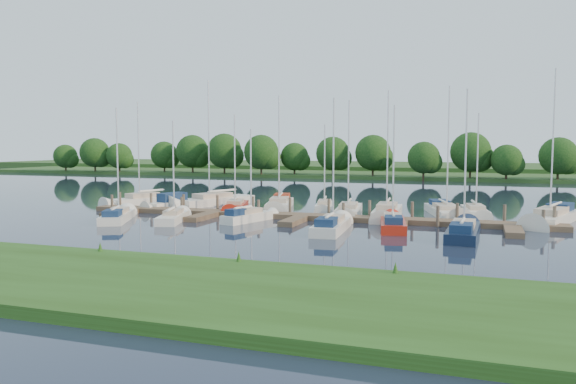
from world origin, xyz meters
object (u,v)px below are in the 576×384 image
(motorboat, at_px, (171,205))
(sailboat_n_5, at_px, (325,207))
(sailboat_n_0, at_px, (142,202))
(dock, at_px, (302,217))
(sailboat_s_2, at_px, (248,218))

(motorboat, relative_size, sailboat_n_5, 0.70)
(motorboat, distance_m, sailboat_n_5, 14.80)
(sailboat_n_5, bearing_deg, sailboat_n_0, -7.11)
(sailboat_n_0, height_order, sailboat_n_5, sailboat_n_0)
(dock, xyz_separation_m, sailboat_n_5, (-0.02, 7.04, 0.07))
(sailboat_n_0, bearing_deg, motorboat, 179.56)
(sailboat_n_0, xyz_separation_m, sailboat_s_2, (15.05, -7.80, 0.04))
(sailboat_n_0, xyz_separation_m, motorboat, (4.41, -1.81, 0.09))
(dock, height_order, sailboat_s_2, sailboat_s_2)
(dock, relative_size, sailboat_n_0, 3.67)
(motorboat, xyz_separation_m, sailboat_n_5, (14.40, 3.41, -0.11))
(dock, distance_m, sailboat_n_5, 7.04)
(sailboat_n_5, bearing_deg, sailboat_s_2, 56.22)
(motorboat, bearing_deg, sailboat_n_0, -2.37)
(sailboat_n_0, bearing_deg, sailboat_n_5, -153.25)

